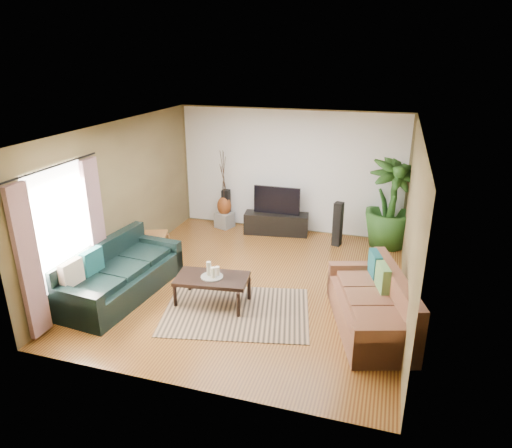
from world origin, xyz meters
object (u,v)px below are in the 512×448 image
at_px(tv_stand, 276,224).
at_px(side_table, 156,245).
at_px(sofa_left, 121,271).
at_px(television, 277,200).
at_px(pedestal, 225,220).
at_px(vase, 224,206).
at_px(sofa_right, 370,301).
at_px(potted_plant, 391,203).
at_px(speaker_right, 338,224).
at_px(speaker_left, 226,208).
at_px(coffee_table, 212,290).

height_order(tv_stand, side_table, side_table).
height_order(sofa_left, side_table, sofa_left).
xyz_separation_m(television, side_table, (-1.97, -1.89, -0.53)).
distance_m(pedestal, vase, 0.34).
bearing_deg(sofa_right, potted_plant, 159.67).
bearing_deg(vase, potted_plant, -0.20).
height_order(sofa_right, speaker_right, speaker_right).
distance_m(tv_stand, vase, 1.27).
bearing_deg(potted_plant, tv_stand, -179.30).
bearing_deg(speaker_left, side_table, -109.17).
bearing_deg(television, side_table, -136.22).
bearing_deg(side_table, sofa_right, -17.45).
height_order(sofa_left, pedestal, sofa_left).
distance_m(speaker_right, potted_plant, 1.14).
bearing_deg(side_table, potted_plant, 23.56).
distance_m(sofa_right, coffee_table, 2.46).
xyz_separation_m(speaker_left, pedestal, (-0.03, -0.04, -0.27)).
relative_size(potted_plant, pedestal, 5.23).
distance_m(sofa_left, pedestal, 3.48).
distance_m(sofa_left, speaker_left, 3.51).
height_order(coffee_table, potted_plant, potted_plant).
distance_m(tv_stand, pedestal, 1.24).
bearing_deg(sofa_left, pedestal, -3.51).
height_order(speaker_left, speaker_right, speaker_right).
relative_size(speaker_right, potted_plant, 0.51).
relative_size(speaker_left, speaker_right, 0.95).
relative_size(sofa_left, potted_plant, 1.24).
height_order(sofa_right, vase, sofa_right).
xyz_separation_m(sofa_right, side_table, (-4.20, 1.32, -0.19)).
distance_m(speaker_right, pedestal, 2.65).
xyz_separation_m(sofa_left, sofa_right, (4.00, 0.20, 0.00)).
bearing_deg(vase, sofa_right, -43.02).
distance_m(pedestal, side_table, 2.05).
bearing_deg(coffee_table, television, 78.60).
distance_m(sofa_left, sofa_right, 4.01).
xyz_separation_m(speaker_left, vase, (-0.03, -0.04, 0.07)).
xyz_separation_m(sofa_left, coffee_table, (1.55, 0.17, -0.19)).
bearing_deg(sofa_left, tv_stand, -22.32).
height_order(sofa_left, speaker_left, speaker_left).
xyz_separation_m(pedestal, side_table, (-0.73, -1.91, 0.06)).
bearing_deg(television, potted_plant, 0.22).
xyz_separation_m(sofa_right, speaker_left, (-3.43, 3.27, 0.02)).
bearing_deg(potted_plant, sofa_right, -92.87).
bearing_deg(speaker_left, pedestal, -129.84).
bearing_deg(speaker_right, television, -178.44).
bearing_deg(speaker_left, speaker_right, -5.23).
xyz_separation_m(sofa_left, pedestal, (0.54, 3.43, -0.25)).
height_order(sofa_left, television, television).
relative_size(coffee_table, speaker_left, 1.29).
height_order(coffee_table, vase, vase).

